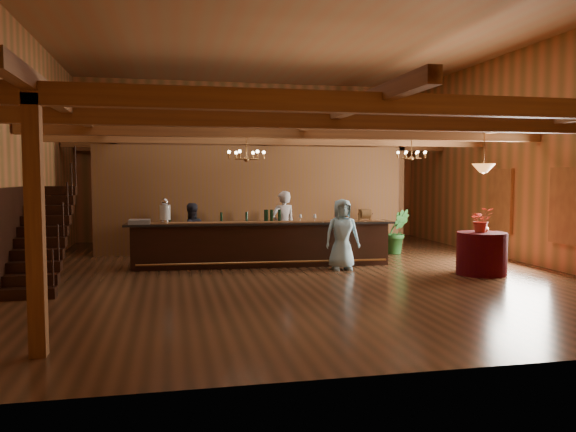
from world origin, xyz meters
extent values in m
plane|color=brown|center=(0.00, 0.00, 0.00)|extent=(14.00, 14.00, 0.00)
plane|color=olive|center=(0.00, 0.00, 5.50)|extent=(14.00, 14.00, 0.00)
cube|color=#B06438|center=(0.00, 7.00, 2.75)|extent=(12.00, 0.10, 5.50)
cube|color=#B06438|center=(0.00, -7.00, 2.75)|extent=(12.00, 0.10, 5.50)
cube|color=#B06438|center=(-6.00, 0.00, 2.75)|extent=(0.10, 14.00, 5.50)
cube|color=#B06438|center=(6.00, 0.00, 2.75)|extent=(0.10, 14.00, 5.50)
cube|color=#9F6230|center=(0.00, -5.50, 3.20)|extent=(11.90, 0.20, 0.28)
cube|color=#9F6230|center=(0.00, -3.00, 3.20)|extent=(11.90, 0.20, 0.28)
cube|color=#9F6230|center=(0.00, -0.50, 3.20)|extent=(11.90, 0.20, 0.28)
cube|color=#9F6230|center=(0.00, 2.00, 3.20)|extent=(11.90, 0.20, 0.28)
cube|color=#9F6230|center=(0.00, 4.50, 3.20)|extent=(11.90, 0.20, 0.28)
cube|color=#9F6230|center=(0.00, 6.80, 3.20)|extent=(11.90, 0.20, 0.28)
cube|color=#9F6230|center=(-4.50, 0.00, 3.34)|extent=(0.18, 13.90, 0.22)
cube|color=#9F6230|center=(0.00, 0.00, 3.34)|extent=(0.18, 13.90, 0.22)
cube|color=#9F6230|center=(4.50, 0.00, 3.34)|extent=(0.18, 13.90, 0.22)
cube|color=#9F6230|center=(-4.50, 4.50, 1.60)|extent=(0.20, 0.20, 3.20)
cube|color=#9F6230|center=(4.50, 4.50, 1.60)|extent=(0.20, 0.20, 3.20)
cube|color=#9F6230|center=(-4.50, -5.50, 1.60)|extent=(0.20, 0.20, 3.20)
cube|color=brown|center=(-0.50, 3.50, 1.55)|extent=(9.00, 0.18, 3.10)
cube|color=white|center=(5.95, -1.60, 1.55)|extent=(0.12, 1.05, 1.75)
cube|color=white|center=(5.95, 1.00, 1.55)|extent=(0.12, 1.05, 1.75)
cube|color=black|center=(-5.45, -2.00, 0.10)|extent=(1.00, 0.28, 0.20)
cube|color=black|center=(-5.45, -1.72, 0.30)|extent=(1.00, 0.28, 0.20)
cube|color=black|center=(-5.45, -1.44, 0.50)|extent=(1.00, 0.28, 0.20)
cube|color=black|center=(-5.45, -1.16, 0.70)|extent=(1.00, 0.28, 0.20)
cube|color=black|center=(-5.45, -0.88, 0.90)|extent=(1.00, 0.28, 0.20)
cube|color=black|center=(-5.45, -0.60, 1.10)|extent=(1.00, 0.28, 0.20)
cube|color=black|center=(-5.45, -0.32, 1.30)|extent=(1.00, 0.28, 0.20)
cube|color=black|center=(-5.45, -0.04, 1.50)|extent=(1.00, 0.28, 0.20)
cube|color=black|center=(-5.45, 0.24, 1.70)|extent=(1.00, 0.28, 0.20)
cube|color=black|center=(-5.45, 0.52, 1.90)|extent=(1.00, 0.28, 0.20)
cube|color=black|center=(1.00, 5.50, 0.55)|extent=(1.20, 0.60, 1.10)
cube|color=brown|center=(-2.00, 5.50, 0.50)|extent=(1.00, 0.60, 1.00)
cube|color=black|center=(-0.68, 0.83, 0.52)|extent=(6.28, 1.02, 1.04)
cube|color=black|center=(-0.68, 0.83, 1.07)|extent=(6.60, 1.17, 0.05)
cube|color=maroon|center=(-0.68, 0.83, 1.10)|extent=(6.17, 0.75, 0.01)
cylinder|color=#B48044|center=(-0.68, 0.42, 0.16)|extent=(6.04, 0.38, 0.05)
cylinder|color=silver|center=(-3.02, 1.01, 1.13)|extent=(0.18, 0.18, 0.08)
cylinder|color=silver|center=(-3.02, 1.01, 1.35)|extent=(0.26, 0.26, 0.36)
sphere|color=silver|center=(-3.02, 1.01, 1.60)|extent=(0.18, 0.18, 0.18)
cube|color=gray|center=(-3.61, 0.94, 1.14)|extent=(0.50, 0.50, 0.10)
cube|color=brown|center=(1.78, 0.64, 1.24)|extent=(0.06, 0.06, 0.30)
cube|color=brown|center=(2.06, 0.64, 1.24)|extent=(0.06, 0.06, 0.30)
cylinder|color=brown|center=(1.92, 0.64, 1.27)|extent=(0.24, 0.24, 0.24)
cylinder|color=black|center=(-0.57, 0.95, 1.24)|extent=(0.07, 0.07, 0.30)
cylinder|color=black|center=(-0.54, 0.95, 1.24)|extent=(0.07, 0.07, 0.30)
cylinder|color=black|center=(-0.42, 0.94, 1.24)|extent=(0.07, 0.07, 0.30)
cylinder|color=black|center=(-0.23, 0.93, 1.24)|extent=(0.07, 0.07, 0.30)
cube|color=black|center=(-1.47, 3.14, 0.46)|extent=(3.31, 0.70, 0.92)
cylinder|color=#3C0603|center=(3.99, -1.35, 0.48)|extent=(1.10, 1.10, 0.96)
cylinder|color=#B48044|center=(-1.25, -0.58, 2.90)|extent=(0.02, 0.02, 0.61)
sphere|color=#B48044|center=(-1.25, -0.58, 2.59)|extent=(0.12, 0.12, 0.12)
torus|color=#B48044|center=(-1.25, -0.58, 2.69)|extent=(0.80, 0.80, 0.04)
cylinder|color=#B48044|center=(3.42, 1.24, 2.95)|extent=(0.02, 0.02, 0.50)
sphere|color=#B48044|center=(3.42, 1.24, 2.70)|extent=(0.12, 0.12, 0.12)
torus|color=#B48044|center=(3.42, 1.24, 2.80)|extent=(0.80, 0.80, 0.04)
cylinder|color=#B48044|center=(3.99, -1.35, 2.80)|extent=(0.02, 0.02, 0.80)
cone|color=#C9722C|center=(3.99, -1.35, 2.40)|extent=(0.52, 0.52, 0.20)
imported|color=silver|center=(0.01, 1.62, 0.92)|extent=(0.76, 0.59, 1.84)
imported|color=#282A38|center=(-2.39, 1.48, 0.77)|extent=(0.90, 0.80, 1.55)
imported|color=#9AD1E6|center=(1.10, -0.07, 0.84)|extent=(0.84, 0.56, 1.69)
imported|color=#215A21|center=(3.46, 2.24, 0.64)|extent=(0.77, 0.66, 1.29)
imported|color=#D33E2F|center=(3.97, -1.35, 1.24)|extent=(0.60, 0.55, 0.56)
imported|color=#B48044|center=(4.09, -1.28, 1.11)|extent=(0.17, 0.17, 0.31)
camera|label=1|loc=(-2.89, -12.77, 2.21)|focal=35.00mm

